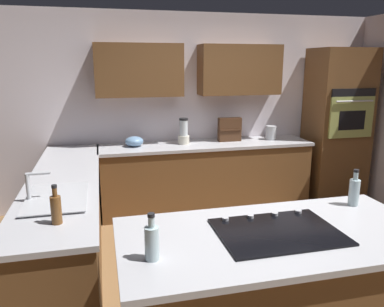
# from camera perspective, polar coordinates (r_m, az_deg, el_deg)

# --- Properties ---
(ground_plane) EXTENTS (14.00, 14.00, 0.00)m
(ground_plane) POSITION_cam_1_polar(r_m,az_deg,el_deg) (3.85, 10.89, -16.96)
(ground_plane) COLOR brown
(wall_back) EXTENTS (6.00, 0.44, 2.60)m
(wall_back) POSITION_cam_1_polar(r_m,az_deg,el_deg) (5.26, 1.63, 7.96)
(wall_back) COLOR silver
(wall_back) RESTS_ON ground
(lower_cabinets_back) EXTENTS (2.80, 0.60, 0.86)m
(lower_cabinets_back) POSITION_cam_1_polar(r_m,az_deg,el_deg) (5.14, 2.15, -3.60)
(lower_cabinets_back) COLOR brown
(lower_cabinets_back) RESTS_ON ground
(countertop_back) EXTENTS (2.84, 0.64, 0.04)m
(countertop_back) POSITION_cam_1_polar(r_m,az_deg,el_deg) (5.02, 2.19, 1.31)
(countertop_back) COLOR #B2B2B7
(countertop_back) RESTS_ON lower_cabinets_back
(lower_cabinets_side) EXTENTS (0.60, 2.90, 0.86)m
(lower_cabinets_side) POSITION_cam_1_polar(r_m,az_deg,el_deg) (3.88, -18.36, -10.14)
(lower_cabinets_side) COLOR brown
(lower_cabinets_side) RESTS_ON ground
(countertop_side) EXTENTS (0.64, 2.94, 0.04)m
(countertop_side) POSITION_cam_1_polar(r_m,az_deg,el_deg) (3.72, -18.87, -3.76)
(countertop_side) COLOR #B2B2B7
(countertop_side) RESTS_ON lower_cabinets_side
(island_base) EXTENTS (1.93, 0.89, 0.86)m
(island_base) POSITION_cam_1_polar(r_m,az_deg,el_deg) (2.71, 12.31, -20.65)
(island_base) COLOR brown
(island_base) RESTS_ON ground
(island_top) EXTENTS (2.01, 0.97, 0.04)m
(island_top) POSITION_cam_1_polar(r_m,az_deg,el_deg) (2.49, 12.84, -12.02)
(island_top) COLOR #B2B2B7
(island_top) RESTS_ON island_base
(wall_oven) EXTENTS (0.80, 0.66, 2.15)m
(wall_oven) POSITION_cam_1_polar(r_m,az_deg,el_deg) (5.82, 21.07, 4.06)
(wall_oven) COLOR brown
(wall_oven) RESTS_ON ground
(sink_unit) EXTENTS (0.46, 0.70, 0.23)m
(sink_unit) POSITION_cam_1_polar(r_m,az_deg,el_deg) (3.15, -19.96, -6.26)
(sink_unit) COLOR #515456
(sink_unit) RESTS_ON countertop_side
(cooktop) EXTENTS (0.76, 0.56, 0.03)m
(cooktop) POSITION_cam_1_polar(r_m,az_deg,el_deg) (2.48, 12.81, -11.39)
(cooktop) COLOR black
(cooktop) RESTS_ON island_top
(blender) EXTENTS (0.15, 0.15, 0.34)m
(blender) POSITION_cam_1_polar(r_m,az_deg,el_deg) (4.96, -1.27, 3.13)
(blender) COLOR beige
(blender) RESTS_ON countertop_back
(mixing_bowl) EXTENTS (0.23, 0.23, 0.13)m
(mixing_bowl) POSITION_cam_1_polar(r_m,az_deg,el_deg) (4.88, -8.74, 1.82)
(mixing_bowl) COLOR #668CB2
(mixing_bowl) RESTS_ON countertop_back
(spice_rack) EXTENTS (0.31, 0.11, 0.32)m
(spice_rack) POSITION_cam_1_polar(r_m,az_deg,el_deg) (5.17, 5.71, 3.64)
(spice_rack) COLOR #472B19
(spice_rack) RESTS_ON countertop_back
(kettle) EXTENTS (0.15, 0.15, 0.19)m
(kettle) POSITION_cam_1_polar(r_m,az_deg,el_deg) (5.38, 11.88, 3.10)
(kettle) COLOR #B7BABF
(kettle) RESTS_ON countertop_back
(dish_soap_bottle) EXTENTS (0.07, 0.07, 0.27)m
(dish_soap_bottle) POSITION_cam_1_polar(r_m,az_deg,el_deg) (2.66, -19.90, -7.83)
(dish_soap_bottle) COLOR brown
(dish_soap_bottle) RESTS_ON countertop_side
(oil_bottle) EXTENTS (0.08, 0.08, 0.27)m
(oil_bottle) POSITION_cam_1_polar(r_m,az_deg,el_deg) (2.09, -6.10, -13.12)
(oil_bottle) COLOR silver
(oil_bottle) RESTS_ON island_top
(second_bottle) EXTENTS (0.08, 0.08, 0.28)m
(second_bottle) POSITION_cam_1_polar(r_m,az_deg,el_deg) (3.07, 23.35, -5.26)
(second_bottle) COLOR silver
(second_bottle) RESTS_ON island_top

